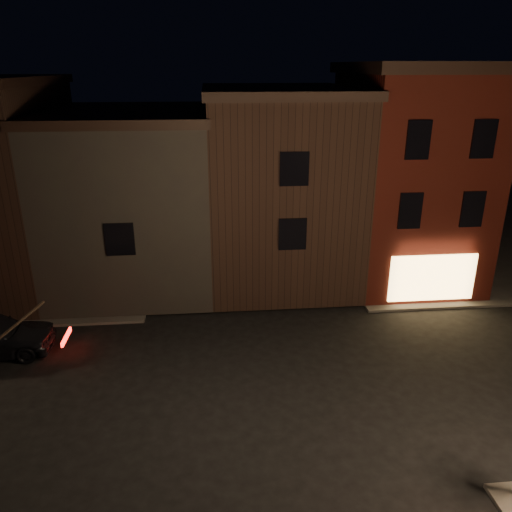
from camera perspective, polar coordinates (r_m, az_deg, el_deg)
The scene contains 5 objects.
ground at distance 18.02m, azimuth 1.92°, elevation -14.55°, with size 120.00×120.00×0.00m, color black.
sidewalk_far_right at distance 42.24m, azimuth 26.23°, elevation 4.50°, with size 30.00×30.00×0.12m, color #2D2B28.
corner_building at distance 26.49m, azimuth 17.01°, elevation 9.03°, with size 6.50×8.50×10.50m.
row_building_a at distance 25.90m, azimuth 2.43°, elevation 8.38°, with size 7.30×10.30×9.40m.
row_building_b at distance 26.06m, azimuth -13.70°, elevation 6.75°, with size 7.80×10.30×8.40m.
Camera 1 is at (-1.96, -14.55, 10.46)m, focal length 35.00 mm.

